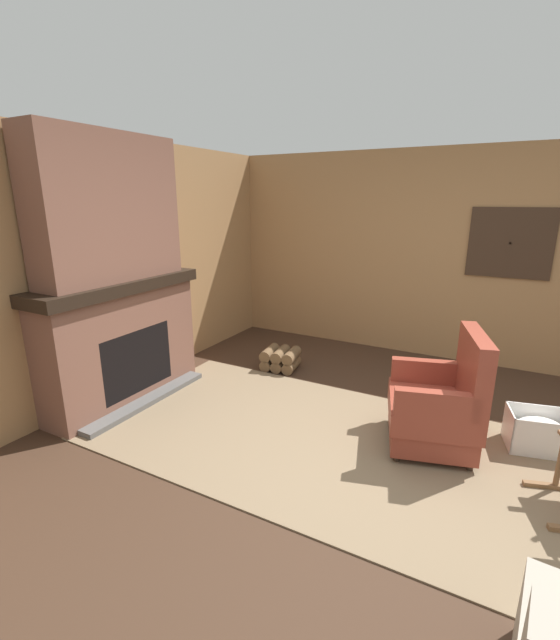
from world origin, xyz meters
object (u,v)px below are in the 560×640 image
oil_lamp_vase (60,276)px  laundry_basket (539,431)px  storage_case (161,263)px  firewood_stack (281,359)px  armchair (438,407)px

oil_lamp_vase → laundry_basket: bearing=21.1°
oil_lamp_vase → storage_case: bearing=90.0°
oil_lamp_vase → firewood_stack: bearing=61.5°
storage_case → armchair: bearing=-2.0°
firewood_stack → oil_lamp_vase: 2.49m
oil_lamp_vase → storage_case: 1.17m
armchair → storage_case: bearing=-17.8°
armchair → laundry_basket: 0.83m
laundry_basket → storage_case: size_ratio=2.29×
firewood_stack → storage_case: storage_case is taller
firewood_stack → storage_case: size_ratio=1.99×
firewood_stack → storage_case: 1.73m
armchair → oil_lamp_vase: (-2.92, -1.07, 0.96)m
armchair → oil_lamp_vase: 3.25m
oil_lamp_vase → storage_case: oil_lamp_vase is taller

